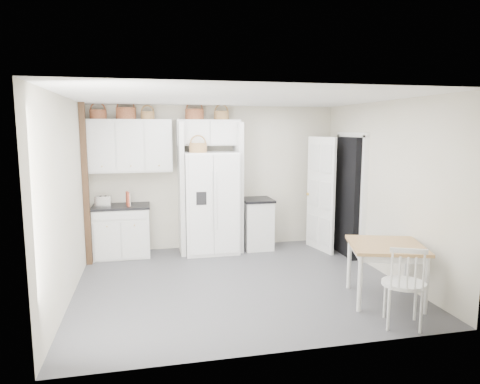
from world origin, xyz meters
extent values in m
plane|color=#494952|center=(0.00, 0.00, 0.00)|extent=(4.50, 4.50, 0.00)
plane|color=white|center=(0.00, 0.00, 2.60)|extent=(4.50, 4.50, 0.00)
plane|color=beige|center=(0.00, 2.00, 1.30)|extent=(4.50, 0.00, 4.50)
plane|color=beige|center=(-2.25, 0.00, 1.30)|extent=(0.00, 4.00, 4.00)
plane|color=beige|center=(2.25, 0.00, 1.30)|extent=(0.00, 4.00, 4.00)
cube|color=white|center=(-0.15, 1.65, 0.89)|extent=(0.92, 0.74, 1.79)
cube|color=silver|center=(-1.69, 1.70, 0.43)|extent=(0.92, 0.58, 0.85)
cube|color=silver|center=(0.71, 1.70, 0.44)|extent=(0.50, 0.60, 0.88)
cube|color=#9F6E3E|center=(1.70, -1.02, 0.37)|extent=(1.11, 1.11, 0.74)
cube|color=silver|center=(1.51, -1.72, 0.49)|extent=(0.61, 0.59, 0.97)
cube|color=black|center=(-1.69, 1.70, 0.87)|extent=(0.96, 0.62, 0.04)
cube|color=black|center=(0.71, 1.70, 0.90)|extent=(0.54, 0.64, 0.04)
cube|color=silver|center=(-1.97, 1.63, 0.98)|extent=(0.28, 0.18, 0.18)
cube|color=#A63C26|center=(-1.57, 1.62, 1.01)|extent=(0.07, 0.16, 0.24)
cube|color=beige|center=(-1.54, 1.62, 1.00)|extent=(0.03, 0.14, 0.21)
cylinder|color=maroon|center=(-2.01, 1.83, 2.43)|extent=(0.28, 0.28, 0.16)
cylinder|color=maroon|center=(-1.56, 1.83, 2.45)|extent=(0.33, 0.33, 0.19)
cylinder|color=olive|center=(-1.20, 1.83, 2.42)|extent=(0.23, 0.23, 0.13)
cylinder|color=maroon|center=(-0.39, 1.83, 2.44)|extent=(0.32, 0.32, 0.18)
cylinder|color=olive|center=(0.09, 1.83, 2.43)|extent=(0.27, 0.27, 0.15)
cylinder|color=olive|center=(-0.37, 1.55, 1.87)|extent=(0.30, 0.30, 0.16)
cube|color=silver|center=(-1.50, 1.83, 1.90)|extent=(1.40, 0.34, 0.90)
cube|color=silver|center=(-0.15, 1.83, 2.12)|extent=(1.12, 0.34, 0.45)
cube|color=silver|center=(-0.66, 1.70, 1.15)|extent=(0.08, 0.60, 2.30)
cube|color=silver|center=(0.36, 1.70, 1.15)|extent=(0.08, 0.60, 2.30)
cube|color=#3B2711|center=(-2.20, 1.35, 1.30)|extent=(0.09, 0.09, 2.60)
cube|color=black|center=(2.16, 1.00, 1.02)|extent=(0.18, 0.85, 2.05)
cube|color=white|center=(1.80, 1.33, 1.02)|extent=(0.21, 0.79, 2.05)
camera|label=1|loc=(-1.24, -5.76, 2.18)|focal=32.00mm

